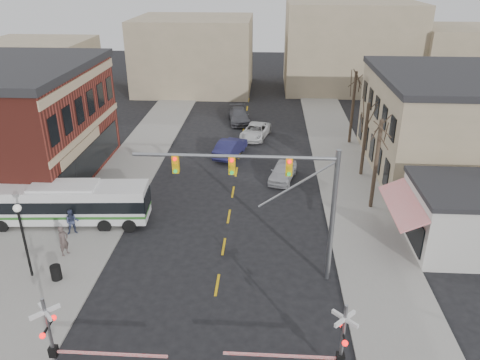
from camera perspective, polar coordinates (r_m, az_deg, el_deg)
name	(u,v)px	position (r m, az deg, el deg)	size (l,w,h in m)	color
ground	(213,308)	(25.79, -3.28, -15.37)	(160.00, 160.00, 0.00)	black
sidewalk_west	(136,160)	(44.56, -12.56, 2.37)	(5.00, 60.00, 0.12)	gray
sidewalk_east	(342,165)	(43.42, 12.36, 1.79)	(5.00, 60.00, 0.12)	gray
awning_shop	(477,217)	(33.04, 26.97, -4.08)	(9.74, 6.20, 4.30)	beige
tree_east_a	(376,165)	(35.06, 16.23, 1.79)	(0.28, 0.28, 6.75)	#382B21
tree_east_b	(365,140)	(40.68, 14.96, 4.79)	(0.28, 0.28, 6.30)	#382B21
tree_east_c	(353,108)	(48.07, 13.57, 8.55)	(0.28, 0.28, 7.20)	#382B21
transit_bus	(66,203)	(34.51, -20.40, -2.60)	(11.36, 3.25, 2.89)	silver
traffic_signal_mast	(280,187)	(25.08, 4.85, -0.88)	(10.91, 0.30, 8.00)	gray
rr_crossing_west	(60,337)	(22.73, -21.11, -17.38)	(5.60, 1.36, 4.00)	gray
rr_crossing_east	(332,343)	(21.45, 11.14, -18.89)	(5.60, 1.36, 4.00)	gray
street_lamp	(21,226)	(28.72, -25.12, -5.14)	(0.44, 0.44, 4.66)	black
trash_bin	(56,272)	(29.29, -21.52, -10.45)	(0.60, 0.60, 0.88)	black
car_a	(283,171)	(39.56, 5.24, 1.07)	(1.81, 4.50, 1.53)	#A7A8AC
car_b	(230,147)	(44.46, -1.18, 4.01)	(1.77, 5.08, 1.67)	#1B1B45
car_c	(255,131)	(49.27, 1.89, 5.97)	(2.38, 5.16, 1.43)	silver
car_d	(239,116)	(54.28, -0.13, 7.84)	(2.18, 5.37, 1.56)	#48484D
pedestrian_near	(64,241)	(31.07, -20.71, -6.95)	(0.72, 0.47, 1.97)	#514441
pedestrian_far	(72,222)	(33.21, -19.77, -4.83)	(0.87, 0.68, 1.79)	#353D5D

